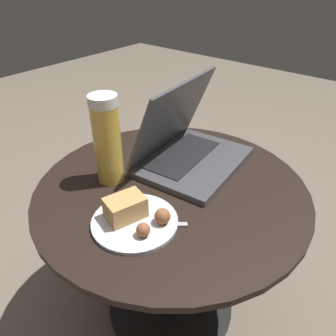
{
  "coord_description": "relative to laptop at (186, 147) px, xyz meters",
  "views": [
    {
      "loc": [
        -0.56,
        -0.45,
        1.06
      ],
      "look_at": [
        -0.02,
        -0.0,
        0.6
      ],
      "focal_mm": 35.0,
      "sensor_mm": 36.0,
      "label": 1
    }
  ],
  "objects": [
    {
      "name": "table",
      "position": [
        -0.13,
        -0.05,
        -0.2
      ],
      "size": [
        0.74,
        0.74,
        0.53
      ],
      "color": "black",
      "rests_on": "ground_plane"
    },
    {
      "name": "snack_plate",
      "position": [
        -0.3,
        -0.07,
        -0.03
      ],
      "size": [
        0.2,
        0.2,
        0.06
      ],
      "color": "silver",
      "rests_on": "table"
    },
    {
      "name": "laptop",
      "position": [
        0.0,
        0.0,
        0.0
      ],
      "size": [
        0.35,
        0.29,
        0.25
      ],
      "color": "#47474C",
      "rests_on": "table"
    },
    {
      "name": "beer_glass",
      "position": [
        -0.21,
        0.11,
        0.07
      ],
      "size": [
        0.07,
        0.07,
        0.25
      ],
      "color": "gold",
      "rests_on": "table"
    },
    {
      "name": "fork",
      "position": [
        -0.29,
        -0.1,
        -0.05
      ],
      "size": [
        0.12,
        0.15,
        0.0
      ],
      "color": "#B2B2B7",
      "rests_on": "table"
    },
    {
      "name": "ground_plane",
      "position": [
        -0.13,
        -0.05,
        -0.58
      ],
      "size": [
        6.0,
        6.0,
        0.0
      ],
      "primitive_type": "plane",
      "color": "#726656"
    }
  ]
}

